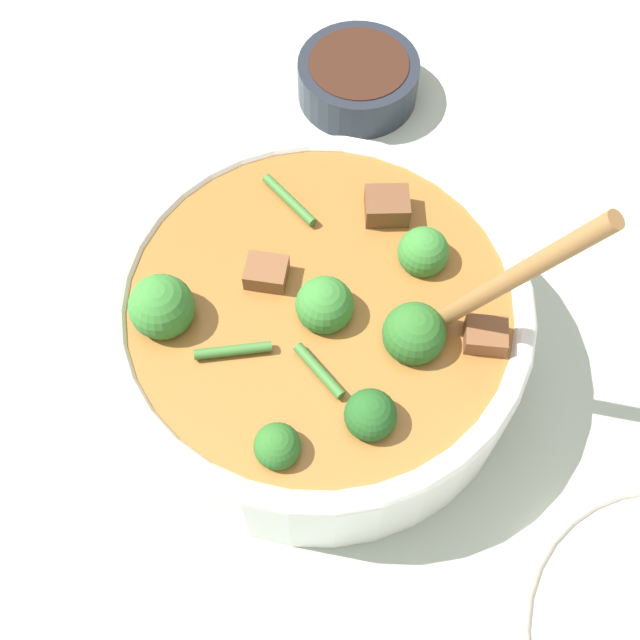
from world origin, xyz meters
The scene contains 3 objects.
ground_plane centered at (0.00, 0.00, 0.00)m, with size 4.00×4.00×0.00m, color #ADBCAD.
stew_bowl centered at (0.00, 0.00, 0.05)m, with size 0.31×0.29×0.23m.
condiment_bowl centered at (0.05, -0.27, 0.02)m, with size 0.11×0.11×0.04m.
Camera 1 is at (-0.09, 0.26, 0.55)m, focal length 45.00 mm.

